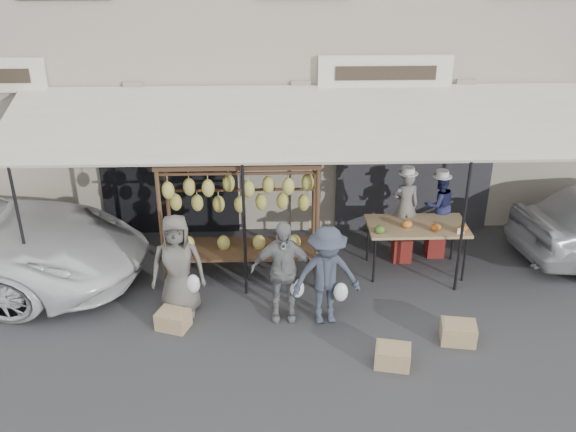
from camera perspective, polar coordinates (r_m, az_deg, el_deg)
name	(u,v)px	position (r m, az deg, el deg)	size (l,w,h in m)	color
ground_plane	(311,333)	(9.86, 2.03, -10.38)	(90.00, 90.00, 0.00)	#2D2D30
shophouse	(294,17)	(14.60, 0.56, 17.30)	(24.00, 6.15, 7.30)	#A19682
awning	(305,124)	(10.73, 1.51, 8.21)	(10.00, 2.35, 2.92)	beige
banana_rack	(240,196)	(10.47, -4.33, 1.81)	(2.60, 0.90, 2.24)	#503020
produce_table	(418,228)	(11.19, 11.45, -1.02)	(1.70, 0.90, 1.04)	#9C8059
vendor_left	(405,205)	(11.42, 10.38, 0.95)	(0.46, 0.30, 1.27)	slate
vendor_right	(439,205)	(11.75, 13.28, 0.97)	(0.57, 0.44, 1.17)	navy
customer_left	(178,266)	(10.01, -9.77, -4.38)	(0.83, 0.54, 1.69)	#56524A
customer_mid	(283,271)	(9.76, -0.49, -4.91)	(0.98, 0.41, 1.66)	gray
customer_right	(326,276)	(9.70, 3.44, -5.34)	(1.05, 0.60, 1.62)	#343B48
stool_left	(401,248)	(11.81, 10.05, -2.85)	(0.33, 0.33, 0.46)	maroon
stool_right	(435,244)	(12.10, 12.90, -2.47)	(0.31, 0.31, 0.43)	maroon
crate_near_a	(393,356)	(9.30, 9.29, -12.19)	(0.49, 0.37, 0.29)	tan
crate_near_b	(458,332)	(9.94, 14.89, -9.98)	(0.50, 0.38, 0.30)	tan
crate_far	(173,320)	(10.05, -10.17, -9.06)	(0.47, 0.36, 0.28)	tan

